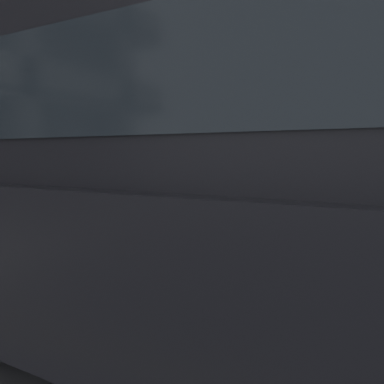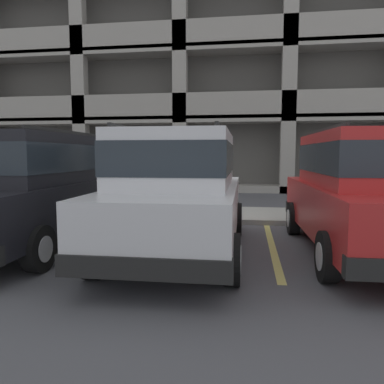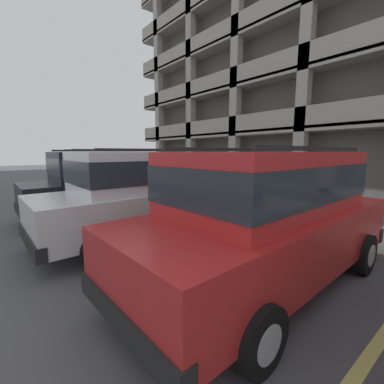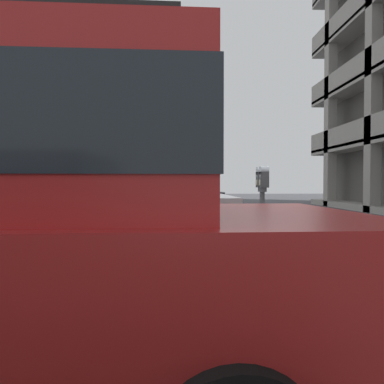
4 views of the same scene
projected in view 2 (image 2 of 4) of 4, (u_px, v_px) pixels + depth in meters
name	position (u px, v px, depth m)	size (l,w,h in m)	color
ground_plane	(202.00, 227.00, 8.63)	(80.00, 80.00, 0.10)	#4C4C51
sidewalk	(208.00, 214.00, 9.90)	(40.00, 2.20, 0.12)	#9E9B93
parking_stall_lines	(271.00, 241.00, 7.03)	(11.95, 4.80, 0.01)	#DBD16B
silver_suv	(180.00, 188.00, 6.09)	(2.06, 4.80, 2.03)	silver
red_sedan	(34.00, 185.00, 6.62)	(2.04, 4.79, 2.03)	black
dark_hatchback	(366.00, 188.00, 5.99)	(2.12, 4.83, 2.03)	red
parking_meter_near	(201.00, 174.00, 8.86)	(0.35, 0.12, 1.42)	#595B60
parking_garage	(197.00, 49.00, 20.91)	(32.00, 10.00, 16.25)	#54514D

